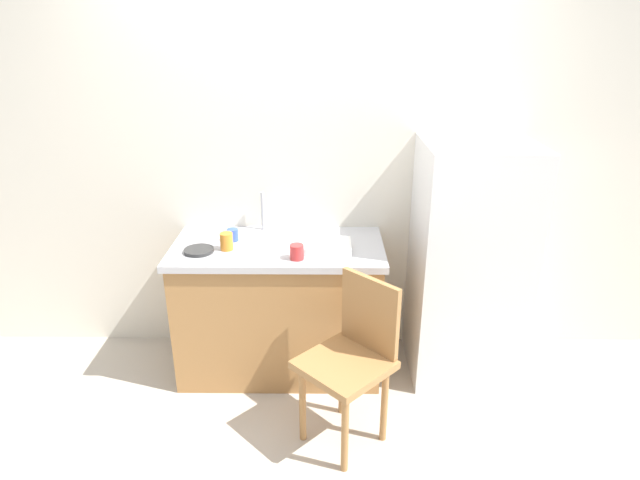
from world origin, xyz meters
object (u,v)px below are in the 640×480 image
cup_blue (233,235)px  refrigerator (468,263)px  dish_tray (327,246)px  cup_red (297,252)px  hotplate (199,250)px  chair (353,355)px  cup_orange (226,241)px

cup_blue → refrigerator: bearing=-2.4°
dish_tray → cup_red: size_ratio=3.32×
cup_blue → cup_red: cup_red is taller
cup_red → hotplate: bearing=170.9°
dish_tray → cup_blue: (-0.56, 0.15, 0.01)m
hotplate → cup_blue: cup_blue is taller
chair → hotplate: (-0.86, 0.51, 0.35)m
chair → hotplate: chair is taller
hotplate → cup_orange: (0.15, 0.04, 0.04)m
hotplate → cup_red: bearing=-9.1°
chair → cup_red: cup_red is taller
chair → cup_blue: 1.05m
refrigerator → cup_blue: bearing=177.6°
refrigerator → hotplate: refrigerator is taller
hotplate → cup_orange: 0.16m
chair → dish_tray: bearing=148.7°
refrigerator → chair: refrigerator is taller
chair → cup_blue: size_ratio=12.17×
cup_orange → hotplate: bearing=-165.9°
refrigerator → cup_blue: 1.42m
hotplate → cup_blue: 0.24m
cup_blue → chair: bearing=-44.5°
refrigerator → cup_blue: (-1.41, 0.06, 0.15)m
chair → dish_tray: size_ratio=3.18×
hotplate → cup_orange: size_ratio=1.68×
chair → cup_blue: bearing=-179.6°
refrigerator → cup_blue: size_ratio=19.84×
cup_blue → cup_red: bearing=-33.7°
cup_orange → cup_blue: bearing=85.0°
chair → dish_tray: (-0.13, 0.54, 0.37)m
chair → cup_red: size_ratio=10.54×
dish_tray → cup_red: cup_red is taller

